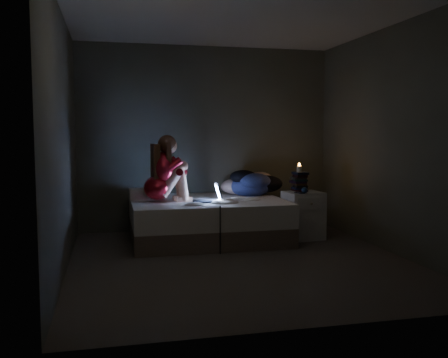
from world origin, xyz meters
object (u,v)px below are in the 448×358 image
object	(u,v)px
candle	(299,168)
phone	(298,193)
woman	(157,168)
bed	(208,220)
laptop	(207,192)
nightstand	(303,215)

from	to	relation	value
candle	phone	bearing A→B (deg)	-113.31
woman	bed	bearing A→B (deg)	1.39
bed	laptop	xyz separation A→B (m)	(-0.05, -0.22, 0.39)
nightstand	phone	distance (m)	0.35
bed	nightstand	world-z (taller)	nightstand
bed	laptop	distance (m)	0.45
laptop	bed	bearing A→B (deg)	80.51
woman	nightstand	xyz separation A→B (m)	(1.89, -0.08, -0.64)
laptop	nightstand	size ratio (longest dim) A/B	0.56
bed	woman	xyz separation A→B (m)	(-0.65, -0.09, 0.68)
bed	laptop	world-z (taller)	laptop
bed	woman	size ratio (longest dim) A/B	2.32
woman	phone	size ratio (longest dim) A/B	5.94
bed	phone	bearing A→B (deg)	-14.15
woman	candle	world-z (taller)	woman
woman	phone	xyz separation A→B (m)	(1.77, -0.19, -0.33)
bed	nightstand	xyz separation A→B (m)	(1.24, -0.17, 0.04)
bed	laptop	size ratio (longest dim) A/B	5.61
laptop	phone	xyz separation A→B (m)	(1.18, -0.06, -0.03)
nightstand	phone	size ratio (longest dim) A/B	4.39
bed	candle	distance (m)	1.38
woman	candle	distance (m)	1.86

